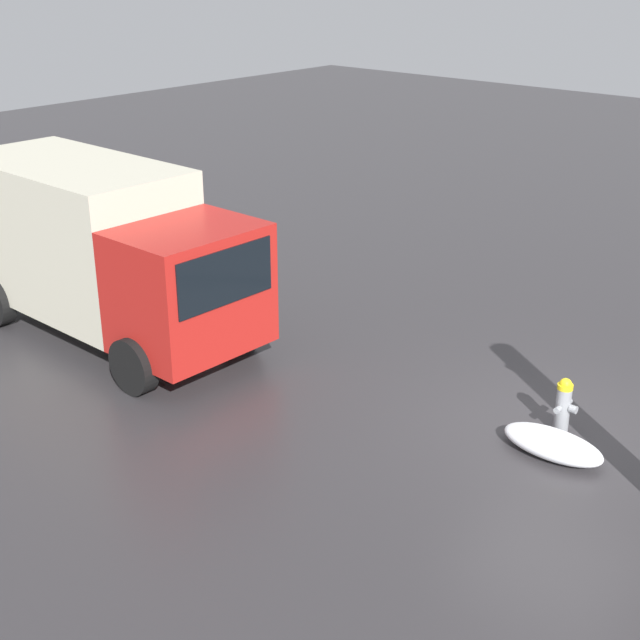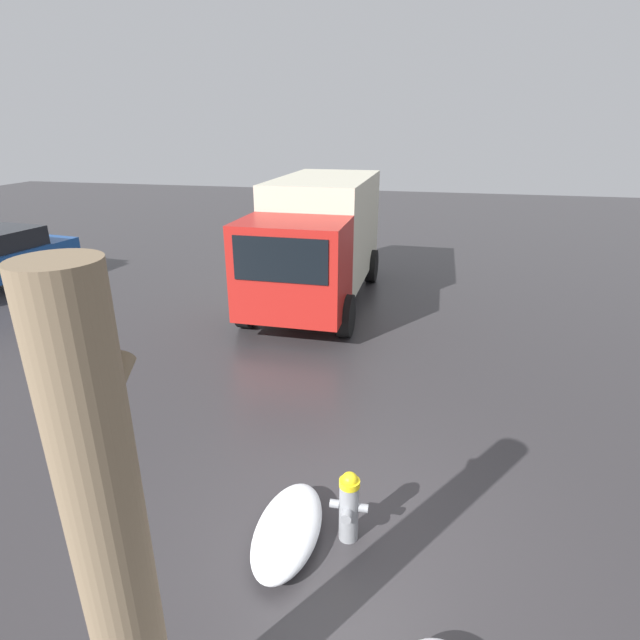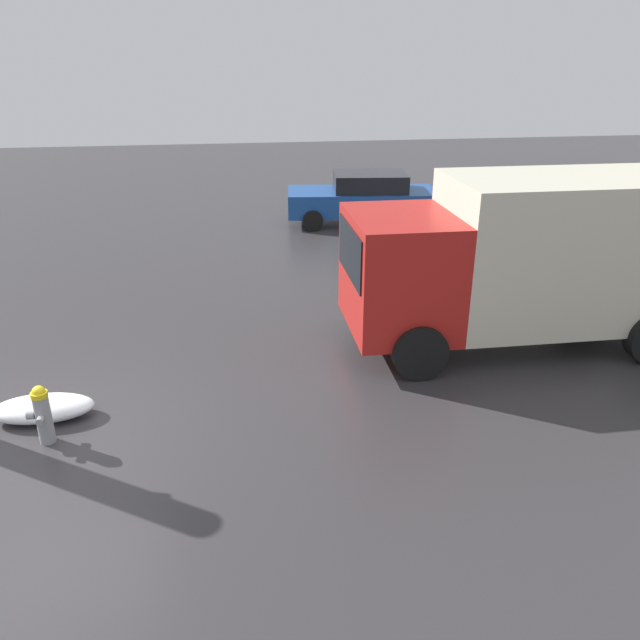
% 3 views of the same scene
% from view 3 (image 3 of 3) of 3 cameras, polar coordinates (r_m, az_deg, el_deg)
% --- Properties ---
extents(ground_plane, '(60.00, 60.00, 0.00)m').
position_cam_3_polar(ground_plane, '(9.30, -23.57, -10.14)').
color(ground_plane, '#333033').
extents(fire_hydrant, '(0.31, 0.41, 0.85)m').
position_cam_3_polar(fire_hydrant, '(9.08, -24.03, -7.83)').
color(fire_hydrant, gray).
rests_on(fire_hydrant, ground_plane).
extents(delivery_truck, '(6.07, 2.54, 2.95)m').
position_cam_3_polar(delivery_truck, '(11.36, 18.64, 5.56)').
color(delivery_truck, red).
rests_on(delivery_truck, ground_plane).
extents(parked_car, '(4.67, 2.45, 1.51)m').
position_cam_3_polar(parked_car, '(19.36, 4.02, 11.12)').
color(parked_car, '#194793').
rests_on(parked_car, ground_plane).
extents(snow_pile_by_hydrant, '(1.42, 0.68, 0.33)m').
position_cam_3_polar(snow_pile_by_hydrant, '(9.78, -24.03, -7.39)').
color(snow_pile_by_hydrant, white).
rests_on(snow_pile_by_hydrant, ground_plane).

